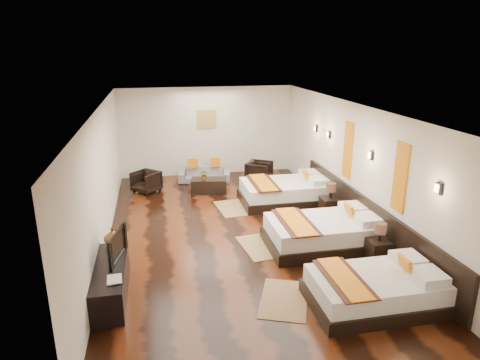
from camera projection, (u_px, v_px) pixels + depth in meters
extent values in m
cube|color=black|center=(235.00, 232.00, 9.58)|extent=(5.50, 9.50, 0.01)
cube|color=white|center=(235.00, 107.00, 8.74)|extent=(5.50, 9.50, 0.01)
cube|color=silver|center=(207.00, 131.00, 13.60)|extent=(5.50, 0.01, 2.80)
cube|color=silver|center=(102.00, 180.00, 8.64)|extent=(0.01, 9.50, 2.80)
cube|color=silver|center=(354.00, 166.00, 9.68)|extent=(0.01, 9.50, 2.80)
cube|color=black|center=(365.00, 218.00, 9.21)|extent=(0.08, 6.60, 0.90)
cube|color=black|center=(374.00, 298.00, 6.88)|extent=(2.10, 1.30, 0.22)
cube|color=white|center=(375.00, 284.00, 6.80)|extent=(2.00, 1.20, 0.30)
cube|color=orange|center=(406.00, 266.00, 6.81)|extent=(0.16, 0.32, 0.32)
cube|color=#38190F|center=(344.00, 279.00, 6.65)|extent=(0.55, 1.32, 0.02)
cube|color=orange|center=(344.00, 278.00, 6.64)|extent=(0.38, 1.32, 0.02)
cube|color=black|center=(323.00, 240.00, 8.90)|extent=(2.35, 1.45, 0.25)
cube|color=white|center=(324.00, 228.00, 8.81)|extent=(2.24, 1.34, 0.34)
cube|color=orange|center=(350.00, 212.00, 8.83)|extent=(0.17, 0.36, 0.36)
cube|color=#38190F|center=(296.00, 222.00, 8.64)|extent=(0.62, 1.48, 0.02)
cube|color=orange|center=(296.00, 221.00, 8.63)|extent=(0.43, 1.48, 0.02)
cube|color=black|center=(285.00, 198.00, 11.37)|extent=(2.34, 1.45, 0.25)
cube|color=white|center=(285.00, 188.00, 11.28)|extent=(2.23, 1.34, 0.33)
cube|color=orange|center=(306.00, 176.00, 11.30)|extent=(0.17, 0.36, 0.36)
cube|color=#38190F|center=(263.00, 183.00, 11.11)|extent=(0.61, 1.47, 0.02)
cube|color=orange|center=(263.00, 182.00, 11.11)|extent=(0.42, 1.47, 0.02)
cube|color=black|center=(378.00, 251.00, 8.20)|extent=(0.41, 0.41, 0.46)
cylinder|color=black|center=(380.00, 236.00, 8.11)|extent=(0.07, 0.07, 0.18)
cylinder|color=#3F2619|center=(381.00, 228.00, 8.06)|extent=(0.22, 0.22, 0.20)
cube|color=black|center=(330.00, 207.00, 10.41)|extent=(0.43, 0.43, 0.48)
cylinder|color=black|center=(330.00, 194.00, 10.31)|extent=(0.08, 0.08, 0.19)
cylinder|color=#3F2619|center=(331.00, 187.00, 10.26)|extent=(0.23, 0.23, 0.21)
cube|color=olive|center=(284.00, 299.00, 7.04)|extent=(1.14, 1.39, 0.01)
cube|color=olive|center=(261.00, 246.00, 8.89)|extent=(0.90, 1.28, 0.01)
cube|color=olive|center=(233.00, 208.00, 11.00)|extent=(0.88, 1.28, 0.01)
cube|color=black|center=(111.00, 281.00, 7.07)|extent=(0.50, 1.80, 0.55)
imported|color=black|center=(113.00, 245.00, 7.15)|extent=(0.32, 0.89, 0.51)
imported|color=black|center=(107.00, 281.00, 6.53)|extent=(0.25, 0.32, 0.03)
imported|color=brown|center=(113.00, 237.00, 7.69)|extent=(0.33, 0.33, 0.33)
imported|color=slate|center=(204.00, 174.00, 13.12)|extent=(1.64, 0.87, 0.46)
imported|color=black|center=(146.00, 182.00, 12.14)|extent=(0.94, 0.94, 0.62)
imported|color=black|center=(259.00, 172.00, 13.01)|extent=(0.98, 0.98, 0.66)
cube|color=black|center=(209.00, 186.00, 12.15)|extent=(1.07, 0.66, 0.40)
imported|color=#29571D|center=(204.00, 175.00, 11.99)|extent=(0.31, 0.28, 0.29)
cube|color=#D86014|center=(400.00, 177.00, 7.81)|extent=(0.04, 0.40, 1.30)
cube|color=#D86014|center=(348.00, 150.00, 9.87)|extent=(0.04, 0.40, 1.30)
cube|color=black|center=(439.00, 188.00, 6.74)|extent=(0.06, 0.12, 0.18)
cube|color=#FFD18C|center=(437.00, 188.00, 6.73)|extent=(0.02, 0.10, 0.14)
cube|color=black|center=(371.00, 155.00, 8.79)|extent=(0.06, 0.12, 0.18)
cube|color=#FFD18C|center=(370.00, 155.00, 8.79)|extent=(0.02, 0.10, 0.14)
cube|color=black|center=(329.00, 134.00, 10.85)|extent=(0.06, 0.12, 0.18)
cube|color=#FFD18C|center=(328.00, 135.00, 10.84)|extent=(0.02, 0.10, 0.14)
cube|color=black|center=(316.00, 128.00, 11.69)|extent=(0.06, 0.12, 0.18)
cube|color=#FFD18C|center=(315.00, 128.00, 11.69)|extent=(0.02, 0.10, 0.14)
cube|color=#AD873F|center=(207.00, 119.00, 13.46)|extent=(0.60, 0.04, 0.60)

